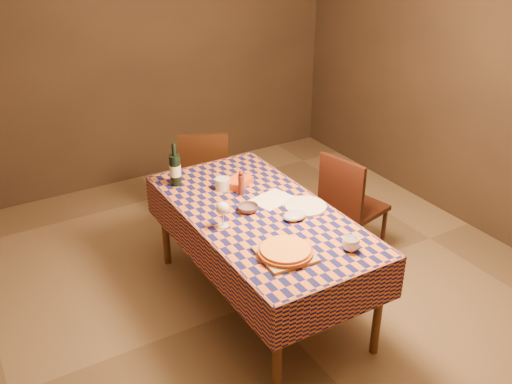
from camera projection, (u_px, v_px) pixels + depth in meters
room at (260, 132)px, 3.62m from camera, size 5.00×5.10×2.70m
dining_table at (260, 221)px, 3.92m from camera, size 0.94×1.84×0.77m
cutting_board at (285, 254)px, 3.40m from camera, size 0.34×0.34×0.02m
pizza at (285, 251)px, 3.39m from camera, size 0.42×0.42×0.03m
pepper_mill at (241, 183)px, 4.07m from camera, size 0.05×0.05×0.19m
bowl at (248, 208)px, 3.88m from camera, size 0.15×0.15×0.04m
wine_glass at (223, 209)px, 3.66m from camera, size 0.09×0.09×0.18m
wine_bottle at (175, 170)px, 4.20m from camera, size 0.11×0.11×0.33m
deli_tub at (222, 184)px, 4.16m from camera, size 0.12×0.12×0.09m
takeout_container at (238, 182)px, 4.24m from camera, size 0.24×0.21×0.05m
white_plate at (306, 206)px, 3.94m from camera, size 0.30×0.30×0.02m
tumbler at (351, 244)px, 3.44m from camera, size 0.12×0.12×0.08m
flour_patch at (272, 199)px, 4.04m from camera, size 0.33×0.28×0.00m
flour_bag at (295, 216)px, 3.79m from camera, size 0.19×0.16×0.05m
chair_far at (204, 173)px, 5.01m from camera, size 0.56×0.56×0.93m
chair_right at (349, 203)px, 4.52m from camera, size 0.51×0.51×0.93m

